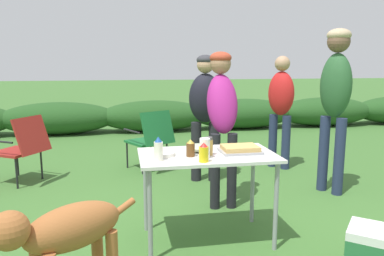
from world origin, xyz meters
TOP-DOWN VIEW (x-y plane):
  - ground_plane at (0.00, 0.00)m, footprint 60.00×60.00m
  - shrub_hedge at (0.00, 5.16)m, footprint 14.40×0.90m
  - folding_table at (0.00, 0.00)m, footprint 1.10×0.64m
  - food_tray at (0.27, -0.00)m, footprint 0.33×0.25m
  - plate_stack at (-0.36, 0.01)m, footprint 0.20×0.20m
  - mixing_bowl at (-0.06, 0.09)m, footprint 0.19×0.19m
  - paper_cup_stack at (-0.05, -0.13)m, footprint 0.08×0.08m
  - mayo_bottle at (-0.41, -0.14)m, footprint 0.07×0.07m
  - spice_jar at (-0.00, -0.04)m, footprint 0.07×0.07m
  - beer_bottle at (-0.15, -0.06)m, footprint 0.07×0.07m
  - mustard_bottle at (-0.08, -0.24)m, footprint 0.07×0.07m
  - standing_person_in_red_jacket at (0.33, 0.77)m, footprint 0.34×0.46m
  - standing_person_in_dark_puffer at (1.64, 0.89)m, footprint 0.39×0.44m
  - standing_person_with_beanie at (1.48, 1.97)m, footprint 0.44×0.46m
  - standing_person_in_navy_coat at (0.33, 1.58)m, footprint 0.45×0.36m
  - dog at (-0.99, -0.88)m, footprint 0.78×0.58m
  - camp_chair_green_behind_table at (-1.89, 1.88)m, footprint 0.74×0.70m
  - camp_chair_near_hedge at (-0.30, 2.15)m, footprint 0.69×0.74m

SIDE VIEW (x-z plane):
  - ground_plane at x=0.00m, z-range 0.00..0.00m
  - shrub_hedge at x=0.00m, z-range 0.00..0.67m
  - camp_chair_green_behind_table at x=-1.89m, z-range 0.05..0.88m
  - camp_chair_near_hedge at x=-0.30m, z-range 0.05..0.88m
  - dog at x=-0.99m, z-range 0.15..0.91m
  - folding_table at x=0.00m, z-range 0.29..1.03m
  - plate_stack at x=-0.36m, z-range 0.74..0.77m
  - food_tray at x=0.27m, z-range 0.74..0.79m
  - mixing_bowl at x=-0.06m, z-range 0.74..0.80m
  - beer_bottle at x=-0.15m, z-range 0.74..0.87m
  - mustard_bottle at x=-0.08m, z-range 0.74..0.88m
  - spice_jar at x=0.00m, z-range 0.74..0.88m
  - paper_cup_stack at x=-0.05m, z-range 0.74..0.90m
  - mayo_bottle at x=-0.41m, z-range 0.74..0.92m
  - standing_person_with_beanie at x=1.48m, z-range 0.15..1.71m
  - standing_person_in_navy_coat at x=0.33m, z-range 0.17..1.73m
  - standing_person_in_red_jacket at x=0.33m, z-range 0.22..1.80m
  - standing_person_in_dark_puffer at x=1.64m, z-range 0.25..2.08m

